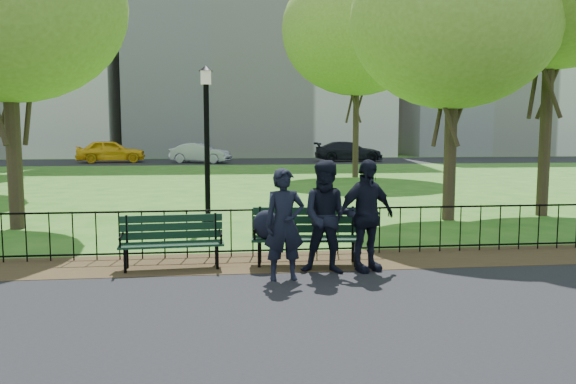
{
  "coord_description": "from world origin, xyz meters",
  "views": [
    {
      "loc": [
        -1.53,
        -8.2,
        2.32
      ],
      "look_at": [
        -0.4,
        1.5,
        1.26
      ],
      "focal_mm": 35.0,
      "sensor_mm": 36.0,
      "label": 1
    }
  ],
  "objects": [
    {
      "name": "person_mid",
      "position": [
        0.15,
        0.63,
        0.93
      ],
      "size": [
        0.98,
        0.65,
        1.85
      ],
      "primitive_type": "imported",
      "rotation": [
        0.0,
        0.0,
        -0.22
      ],
      "color": "black",
      "rests_on": "asphalt_path"
    },
    {
      "name": "ground",
      "position": [
        0.0,
        0.0,
        0.0
      ],
      "size": [
        120.0,
        120.0,
        0.0
      ],
      "primitive_type": "plane",
      "color": "#29661B"
    },
    {
      "name": "iron_fence",
      "position": [
        0.0,
        2.0,
        0.5
      ],
      "size": [
        24.06,
        0.06,
        1.0
      ],
      "color": "black",
      "rests_on": "ground"
    },
    {
      "name": "park_bench_left_a",
      "position": [
        -2.41,
        1.29,
        0.56
      ],
      "size": [
        1.75,
        0.65,
        0.98
      ],
      "rotation": [
        0.0,
        0.0,
        0.07
      ],
      "color": "black",
      "rests_on": "ground"
    },
    {
      "name": "tree_near_e",
      "position": [
        4.34,
        5.81,
        5.12
      ],
      "size": [
        5.29,
        5.29,
        7.37
      ],
      "color": "#2D2116",
      "rests_on": "ground"
    },
    {
      "name": "taxi",
      "position": [
        -9.73,
        34.32,
        0.85
      ],
      "size": [
        5.15,
        2.69,
        1.67
      ],
      "primitive_type": "imported",
      "rotation": [
        0.0,
        0.0,
        1.72
      ],
      "color": "yellow",
      "rests_on": "far_street"
    },
    {
      "name": "sedan_silver",
      "position": [
        -3.16,
        32.99,
        0.73
      ],
      "size": [
        4.62,
        2.88,
        1.44
      ],
      "primitive_type": "imported",
      "rotation": [
        0.0,
        0.0,
        1.23
      ],
      "color": "#A0A2A7",
      "rests_on": "far_street"
    },
    {
      "name": "person_left",
      "position": [
        -0.6,
        0.32,
        0.88
      ],
      "size": [
        0.67,
        0.47,
        1.74
      ],
      "primitive_type": "imported",
      "rotation": [
        0.0,
        0.0,
        0.09
      ],
      "color": "black",
      "rests_on": "asphalt_path"
    },
    {
      "name": "person_right",
      "position": [
        0.8,
        0.73,
        0.94
      ],
      "size": [
        1.17,
        0.82,
        1.85
      ],
      "primitive_type": "imported",
      "rotation": [
        0.0,
        0.0,
        0.38
      ],
      "color": "black",
      "rests_on": "asphalt_path"
    },
    {
      "name": "far_street",
      "position": [
        0.0,
        35.0,
        0.01
      ],
      "size": [
        70.0,
        9.0,
        0.01
      ],
      "primitive_type": "cube",
      "color": "black",
      "rests_on": "ground"
    },
    {
      "name": "dirt_strip",
      "position": [
        0.0,
        1.5,
        0.01
      ],
      "size": [
        60.0,
        1.6,
        0.01
      ],
      "primitive_type": "cube",
      "color": "#332615",
      "rests_on": "ground"
    },
    {
      "name": "tree_near_w",
      "position": [
        -6.43,
        5.69,
        5.28
      ],
      "size": [
        5.46,
        5.46,
        7.61
      ],
      "color": "#2D2116",
      "rests_on": "ground"
    },
    {
      "name": "apartment_east",
      "position": [
        26.0,
        48.0,
        12.0
      ],
      "size": [
        20.0,
        15.0,
        24.0
      ],
      "primitive_type": "cube",
      "color": "silver",
      "rests_on": "ground"
    },
    {
      "name": "apartment_mid",
      "position": [
        2.0,
        48.0,
        15.0
      ],
      "size": [
        24.0,
        15.0,
        30.0
      ],
      "primitive_type": "cube",
      "color": "silver",
      "rests_on": "ground"
    },
    {
      "name": "lamppost",
      "position": [
        -1.91,
        5.49,
        2.11
      ],
      "size": [
        0.35,
        0.35,
        3.87
      ],
      "color": "black",
      "rests_on": "ground"
    },
    {
      "name": "sedan_dark",
      "position": [
        8.02,
        33.95,
        0.77
      ],
      "size": [
        5.25,
        2.26,
        1.51
      ],
      "primitive_type": "imported",
      "rotation": [
        0.0,
        0.0,
        1.54
      ],
      "color": "black",
      "rests_on": "far_street"
    },
    {
      "name": "asphalt_path",
      "position": [
        0.0,
        -3.4,
        0.01
      ],
      "size": [
        60.0,
        9.2,
        0.01
      ],
      "primitive_type": "cube",
      "color": "black",
      "rests_on": "ground"
    },
    {
      "name": "park_bench_main",
      "position": [
        -0.43,
        1.26,
        0.67
      ],
      "size": [
        1.94,
        0.78,
        1.07
      ],
      "rotation": [
        0.0,
        0.0,
        -0.11
      ],
      "color": "black",
      "rests_on": "ground"
    },
    {
      "name": "tree_far_e",
      "position": [
        5.13,
        19.6,
        7.25
      ],
      "size": [
        7.49,
        7.49,
        10.44
      ],
      "color": "#2D2116",
      "rests_on": "ground"
    }
  ]
}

